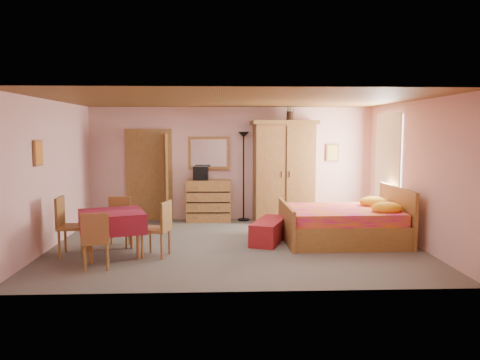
{
  "coord_description": "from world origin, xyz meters",
  "views": [
    {
      "loc": [
        -0.26,
        -8.31,
        2.06
      ],
      "look_at": [
        0.1,
        0.3,
        1.15
      ],
      "focal_mm": 35.0,
      "sensor_mm": 36.0,
      "label": 1
    }
  ],
  "objects_px": {
    "floor_lamp": "(244,176)",
    "stereo": "(201,173)",
    "chair_north": "(118,222)",
    "bench": "(269,231)",
    "chair_south": "(96,240)",
    "chest_of_drawers": "(209,201)",
    "sunflower_vase": "(290,108)",
    "chair_west": "(73,226)",
    "dining_table": "(112,234)",
    "chair_east": "(156,229)",
    "wall_mirror": "(209,153)",
    "wardrobe": "(283,171)",
    "bed": "(342,214)"
  },
  "relations": [
    {
      "from": "sunflower_vase",
      "to": "chair_west",
      "type": "relative_size",
      "value": 0.57
    },
    {
      "from": "wardrobe",
      "to": "bench",
      "type": "bearing_deg",
      "value": -108.01
    },
    {
      "from": "wall_mirror",
      "to": "dining_table",
      "type": "xyz_separation_m",
      "value": [
        -1.52,
        -3.13,
        -1.18
      ]
    },
    {
      "from": "chair_south",
      "to": "chair_north",
      "type": "relative_size",
      "value": 0.99
    },
    {
      "from": "floor_lamp",
      "to": "stereo",
      "type": "bearing_deg",
      "value": -175.95
    },
    {
      "from": "wardrobe",
      "to": "sunflower_vase",
      "type": "relative_size",
      "value": 4.14
    },
    {
      "from": "chair_south",
      "to": "chair_north",
      "type": "distance_m",
      "value": 1.36
    },
    {
      "from": "wall_mirror",
      "to": "chair_east",
      "type": "xyz_separation_m",
      "value": [
        -0.8,
        -3.2,
        -1.09
      ]
    },
    {
      "from": "bench",
      "to": "wardrobe",
      "type": "bearing_deg",
      "value": 75.23
    },
    {
      "from": "stereo",
      "to": "chair_south",
      "type": "bearing_deg",
      "value": -111.37
    },
    {
      "from": "chest_of_drawers",
      "to": "sunflower_vase",
      "type": "xyz_separation_m",
      "value": [
        1.83,
        -0.06,
        2.09
      ]
    },
    {
      "from": "wall_mirror",
      "to": "bench",
      "type": "relative_size",
      "value": 0.78
    },
    {
      "from": "stereo",
      "to": "chair_south",
      "type": "distance_m",
      "value": 3.95
    },
    {
      "from": "dining_table",
      "to": "chair_north",
      "type": "relative_size",
      "value": 1.15
    },
    {
      "from": "bed",
      "to": "dining_table",
      "type": "relative_size",
      "value": 2.18
    },
    {
      "from": "chest_of_drawers",
      "to": "bed",
      "type": "relative_size",
      "value": 0.46
    },
    {
      "from": "bed",
      "to": "chair_west",
      "type": "xyz_separation_m",
      "value": [
        -4.71,
        -0.79,
        -0.02
      ]
    },
    {
      "from": "wall_mirror",
      "to": "bed",
      "type": "height_order",
      "value": "wall_mirror"
    },
    {
      "from": "chair_south",
      "to": "chair_west",
      "type": "relative_size",
      "value": 0.89
    },
    {
      "from": "bench",
      "to": "chair_north",
      "type": "xyz_separation_m",
      "value": [
        -2.73,
        -0.24,
        0.23
      ]
    },
    {
      "from": "sunflower_vase",
      "to": "bench",
      "type": "distance_m",
      "value": 3.16
    },
    {
      "from": "sunflower_vase",
      "to": "chair_north",
      "type": "height_order",
      "value": "sunflower_vase"
    },
    {
      "from": "wardrobe",
      "to": "chair_west",
      "type": "height_order",
      "value": "wardrobe"
    },
    {
      "from": "floor_lamp",
      "to": "wardrobe",
      "type": "distance_m",
      "value": 0.92
    },
    {
      "from": "wall_mirror",
      "to": "floor_lamp",
      "type": "bearing_deg",
      "value": -6.94
    },
    {
      "from": "wardrobe",
      "to": "chair_north",
      "type": "relative_size",
      "value": 2.62
    },
    {
      "from": "floor_lamp",
      "to": "chair_north",
      "type": "height_order",
      "value": "floor_lamp"
    },
    {
      "from": "stereo",
      "to": "bench",
      "type": "distance_m",
      "value": 2.6
    },
    {
      "from": "chair_north",
      "to": "bench",
      "type": "bearing_deg",
      "value": -176.75
    },
    {
      "from": "chest_of_drawers",
      "to": "chair_west",
      "type": "height_order",
      "value": "chair_west"
    },
    {
      "from": "dining_table",
      "to": "chest_of_drawers",
      "type": "bearing_deg",
      "value": 62.47
    },
    {
      "from": "wall_mirror",
      "to": "floor_lamp",
      "type": "xyz_separation_m",
      "value": [
        0.8,
        -0.16,
        -0.53
      ]
    },
    {
      "from": "sunflower_vase",
      "to": "chair_north",
      "type": "distance_m",
      "value": 4.58
    },
    {
      "from": "wall_mirror",
      "to": "wardrobe",
      "type": "xyz_separation_m",
      "value": [
        1.7,
        -0.28,
        -0.4
      ]
    },
    {
      "from": "chair_north",
      "to": "chair_east",
      "type": "xyz_separation_m",
      "value": [
        0.76,
        -0.71,
        0.02
      ]
    },
    {
      "from": "chest_of_drawers",
      "to": "wall_mirror",
      "type": "xyz_separation_m",
      "value": [
        -0.0,
        0.21,
        1.08
      ]
    },
    {
      "from": "bench",
      "to": "chair_south",
      "type": "distance_m",
      "value": 3.21
    },
    {
      "from": "floor_lamp",
      "to": "chair_west",
      "type": "height_order",
      "value": "floor_lamp"
    },
    {
      "from": "chair_west",
      "to": "stereo",
      "type": "bearing_deg",
      "value": 142.34
    },
    {
      "from": "dining_table",
      "to": "chair_east",
      "type": "relative_size",
      "value": 1.1
    },
    {
      "from": "stereo",
      "to": "chair_west",
      "type": "relative_size",
      "value": 0.34
    },
    {
      "from": "bench",
      "to": "chair_south",
      "type": "relative_size",
      "value": 1.41
    },
    {
      "from": "floor_lamp",
      "to": "bed",
      "type": "relative_size",
      "value": 0.93
    },
    {
      "from": "sunflower_vase",
      "to": "chair_west",
      "type": "height_order",
      "value": "sunflower_vase"
    },
    {
      "from": "bed",
      "to": "bench",
      "type": "height_order",
      "value": "bed"
    },
    {
      "from": "chest_of_drawers",
      "to": "floor_lamp",
      "type": "bearing_deg",
      "value": 5.29
    },
    {
      "from": "wall_mirror",
      "to": "bench",
      "type": "height_order",
      "value": "wall_mirror"
    },
    {
      "from": "chair_south",
      "to": "chair_west",
      "type": "bearing_deg",
      "value": 114.16
    },
    {
      "from": "chest_of_drawers",
      "to": "sunflower_vase",
      "type": "relative_size",
      "value": 1.81
    },
    {
      "from": "bed",
      "to": "chair_south",
      "type": "bearing_deg",
      "value": -159.8
    }
  ]
}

